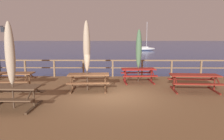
{
  "coord_description": "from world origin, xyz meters",
  "views": [
    {
      "loc": [
        0.11,
        -8.55,
        3.23
      ],
      "look_at": [
        0.0,
        0.68,
        1.83
      ],
      "focal_mm": 33.18,
      "sensor_mm": 36.0,
      "label": 1
    }
  ],
  "objects_px": {
    "picnic_table_mid_centre": "(138,72)",
    "picnic_table_mid_right": "(194,79)",
    "sailboat_distant": "(145,49)",
    "patio_umbrella_tall_mid_right": "(9,52)",
    "lamp_post_hooked": "(0,44)",
    "patio_umbrella_tall_mid_left": "(10,54)",
    "picnic_table_front_right": "(12,92)",
    "patio_umbrella_tall_front": "(139,49)",
    "picnic_table_back_left": "(89,78)",
    "picnic_table_mid_left": "(11,77)",
    "patio_umbrella_short_back": "(87,47)"
  },
  "relations": [
    {
      "from": "picnic_table_mid_centre",
      "to": "picnic_table_front_right",
      "type": "xyz_separation_m",
      "value": [
        -4.89,
        -4.36,
        0.0
      ]
    },
    {
      "from": "picnic_table_mid_right",
      "to": "lamp_post_hooked",
      "type": "distance_m",
      "value": 11.01
    },
    {
      "from": "patio_umbrella_tall_mid_left",
      "to": "patio_umbrella_tall_mid_right",
      "type": "height_order",
      "value": "patio_umbrella_tall_mid_left"
    },
    {
      "from": "patio_umbrella_short_back",
      "to": "picnic_table_mid_centre",
      "type": "bearing_deg",
      "value": 35.66
    },
    {
      "from": "patio_umbrella_tall_front",
      "to": "sailboat_distant",
      "type": "height_order",
      "value": "sailboat_distant"
    },
    {
      "from": "patio_umbrella_tall_front",
      "to": "patio_umbrella_tall_mid_left",
      "type": "bearing_deg",
      "value": -137.41
    },
    {
      "from": "lamp_post_hooked",
      "to": "sailboat_distant",
      "type": "bearing_deg",
      "value": 70.97
    },
    {
      "from": "picnic_table_mid_centre",
      "to": "picnic_table_mid_right",
      "type": "bearing_deg",
      "value": -38.87
    },
    {
      "from": "patio_umbrella_tall_mid_left",
      "to": "patio_umbrella_tall_mid_right",
      "type": "relative_size",
      "value": 1.06
    },
    {
      "from": "patio_umbrella_tall_mid_right",
      "to": "lamp_post_hooked",
      "type": "relative_size",
      "value": 0.88
    },
    {
      "from": "picnic_table_mid_right",
      "to": "patio_umbrella_short_back",
      "type": "bearing_deg",
      "value": 179.45
    },
    {
      "from": "picnic_table_mid_centre",
      "to": "lamp_post_hooked",
      "type": "bearing_deg",
      "value": 173.14
    },
    {
      "from": "picnic_table_front_right",
      "to": "picnic_table_back_left",
      "type": "bearing_deg",
      "value": 47.63
    },
    {
      "from": "picnic_table_front_right",
      "to": "picnic_table_mid_left",
      "type": "distance_m",
      "value": 3.22
    },
    {
      "from": "picnic_table_back_left",
      "to": "picnic_table_front_right",
      "type": "bearing_deg",
      "value": -132.37
    },
    {
      "from": "lamp_post_hooked",
      "to": "picnic_table_mid_left",
      "type": "bearing_deg",
      "value": -54.63
    },
    {
      "from": "picnic_table_back_left",
      "to": "picnic_table_front_right",
      "type": "height_order",
      "value": "same"
    },
    {
      "from": "patio_umbrella_tall_front",
      "to": "patio_umbrella_tall_mid_right",
      "type": "height_order",
      "value": "patio_umbrella_tall_front"
    },
    {
      "from": "picnic_table_mid_left",
      "to": "lamp_post_hooked",
      "type": "relative_size",
      "value": 0.68
    },
    {
      "from": "picnic_table_back_left",
      "to": "sailboat_distant",
      "type": "relative_size",
      "value": 0.26
    },
    {
      "from": "picnic_table_back_left",
      "to": "picnic_table_front_right",
      "type": "xyz_separation_m",
      "value": [
        -2.35,
        -2.58,
        -0.0
      ]
    },
    {
      "from": "picnic_table_front_right",
      "to": "patio_umbrella_tall_front",
      "type": "xyz_separation_m",
      "value": [
        4.89,
        4.38,
        1.29
      ]
    },
    {
      "from": "lamp_post_hooked",
      "to": "patio_umbrella_tall_mid_right",
      "type": "bearing_deg",
      "value": -55.08
    },
    {
      "from": "picnic_table_mid_centre",
      "to": "patio_umbrella_tall_mid_left",
      "type": "xyz_separation_m",
      "value": [
        -4.84,
        -4.43,
        1.34
      ]
    },
    {
      "from": "patio_umbrella_short_back",
      "to": "sailboat_distant",
      "type": "relative_size",
      "value": 0.42
    },
    {
      "from": "patio_umbrella_tall_mid_right",
      "to": "lamp_post_hooked",
      "type": "xyz_separation_m",
      "value": [
        -1.77,
        2.54,
        0.32
      ]
    },
    {
      "from": "picnic_table_mid_centre",
      "to": "patio_umbrella_tall_front",
      "type": "relative_size",
      "value": 0.67
    },
    {
      "from": "picnic_table_front_right",
      "to": "patio_umbrella_tall_front",
      "type": "bearing_deg",
      "value": 41.84
    },
    {
      "from": "picnic_table_mid_left",
      "to": "patio_umbrella_tall_mid_left",
      "type": "height_order",
      "value": "patio_umbrella_tall_mid_left"
    },
    {
      "from": "picnic_table_back_left",
      "to": "picnic_table_mid_right",
      "type": "bearing_deg",
      "value": -1.45
    },
    {
      "from": "picnic_table_mid_centre",
      "to": "patio_umbrella_tall_mid_right",
      "type": "height_order",
      "value": "patio_umbrella_tall_mid_right"
    },
    {
      "from": "picnic_table_mid_left",
      "to": "patio_umbrella_tall_front",
      "type": "xyz_separation_m",
      "value": [
        6.37,
        1.52,
        1.29
      ]
    },
    {
      "from": "picnic_table_front_right",
      "to": "patio_umbrella_short_back",
      "type": "relative_size",
      "value": 0.59
    },
    {
      "from": "patio_umbrella_tall_mid_right",
      "to": "lamp_post_hooked",
      "type": "bearing_deg",
      "value": 124.92
    },
    {
      "from": "picnic_table_mid_right",
      "to": "lamp_post_hooked",
      "type": "height_order",
      "value": "lamp_post_hooked"
    },
    {
      "from": "sailboat_distant",
      "to": "picnic_table_mid_right",
      "type": "bearing_deg",
      "value": -95.77
    },
    {
      "from": "patio_umbrella_short_back",
      "to": "lamp_post_hooked",
      "type": "distance_m",
      "value": 6.23
    },
    {
      "from": "lamp_post_hooked",
      "to": "picnic_table_mid_centre",
      "type": "bearing_deg",
      "value": -6.86
    },
    {
      "from": "picnic_table_front_right",
      "to": "patio_umbrella_tall_front",
      "type": "height_order",
      "value": "patio_umbrella_tall_front"
    },
    {
      "from": "patio_umbrella_short_back",
      "to": "patio_umbrella_tall_mid_right",
      "type": "relative_size",
      "value": 1.14
    },
    {
      "from": "picnic_table_mid_centre",
      "to": "sailboat_distant",
      "type": "xyz_separation_m",
      "value": [
        7.14,
        45.27,
        -0.87
      ]
    },
    {
      "from": "picnic_table_mid_right",
      "to": "sailboat_distant",
      "type": "bearing_deg",
      "value": 84.23
    },
    {
      "from": "patio_umbrella_tall_mid_right",
      "to": "lamp_post_hooked",
      "type": "distance_m",
      "value": 3.11
    },
    {
      "from": "patio_umbrella_short_back",
      "to": "sailboat_distant",
      "type": "xyz_separation_m",
      "value": [
        9.73,
        47.13,
        -2.36
      ]
    },
    {
      "from": "picnic_table_back_left",
      "to": "patio_umbrella_tall_mid_right",
      "type": "distance_m",
      "value": 4.02
    },
    {
      "from": "picnic_table_back_left",
      "to": "patio_umbrella_tall_mid_left",
      "type": "height_order",
      "value": "patio_umbrella_tall_mid_left"
    },
    {
      "from": "picnic_table_mid_centre",
      "to": "patio_umbrella_tall_mid_right",
      "type": "xyz_separation_m",
      "value": [
        -6.36,
        -1.56,
        1.24
      ]
    },
    {
      "from": "patio_umbrella_tall_front",
      "to": "picnic_table_mid_right",
      "type": "bearing_deg",
      "value": -39.14
    },
    {
      "from": "patio_umbrella_tall_front",
      "to": "patio_umbrella_tall_mid_left",
      "type": "relative_size",
      "value": 0.98
    },
    {
      "from": "patio_umbrella_tall_mid_left",
      "to": "sailboat_distant",
      "type": "bearing_deg",
      "value": 76.45
    }
  ]
}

